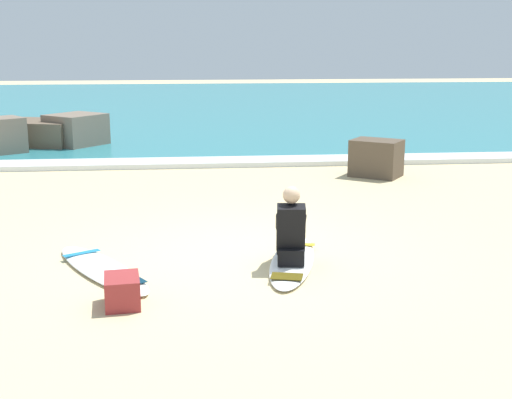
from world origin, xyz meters
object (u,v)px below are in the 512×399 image
object	(u,v)px
surfboard_main	(292,261)
shoreline_rock	(376,158)
surfer_seated	(291,232)
surfboard_spare_near	(102,269)
beach_bag	(122,291)

from	to	relation	value
surfboard_main	shoreline_rock	distance (m)	5.97
surfer_seated	surfboard_spare_near	distance (m)	2.33
shoreline_rock	surfboard_main	bearing A→B (deg)	-115.16
surfboard_spare_near	beach_bag	world-z (taller)	beach_bag
surfer_seated	shoreline_rock	distance (m)	6.07
surfboard_main	beach_bag	world-z (taller)	beach_bag
surfboard_spare_near	shoreline_rock	xyz separation A→B (m)	(4.87, 5.47, 0.34)
surfboard_main	beach_bag	size ratio (longest dim) A/B	4.62
beach_bag	surfboard_main	bearing A→B (deg)	31.05
surfboard_spare_near	shoreline_rock	bearing A→B (deg)	48.34
surfboard_main	shoreline_rock	xyz separation A→B (m)	(2.53, 5.39, 0.34)
surfboard_main	surfboard_spare_near	xyz separation A→B (m)	(-2.33, -0.08, -0.00)
surfboard_spare_near	shoreline_rock	distance (m)	7.33
surfer_seated	beach_bag	world-z (taller)	surfer_seated
surfer_seated	shoreline_rock	bearing A→B (deg)	64.91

